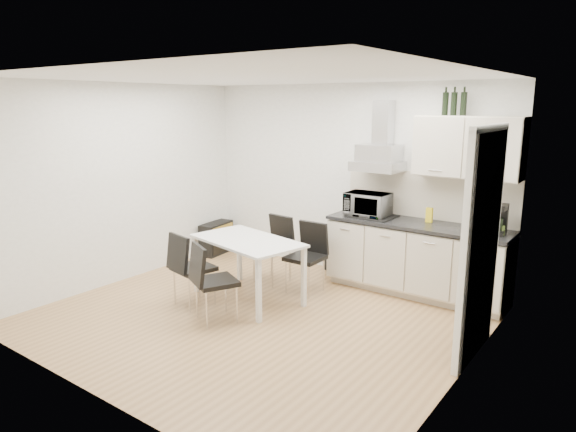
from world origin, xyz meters
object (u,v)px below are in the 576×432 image
kitchenette (421,230)px  chair_far_right (305,259)px  floor_speaker (332,261)px  chair_far_left (272,250)px  dining_table (248,246)px  guitar_amp (216,238)px  chair_near_left (194,269)px  chair_near_right (216,283)px

kitchenette → chair_far_right: (-1.18, -0.78, -0.39)m
chair_far_right → floor_speaker: 1.01m
chair_far_left → chair_far_right: same height
kitchenette → dining_table: (-1.61, -1.37, -0.17)m
kitchenette → dining_table: size_ratio=1.70×
guitar_amp → floor_speaker: 1.97m
kitchenette → floor_speaker: kitchenette is taller
dining_table → guitar_amp: (-1.68, 1.20, -0.42)m
kitchenette → chair_near_left: size_ratio=2.86×
chair_near_left → guitar_amp: size_ratio=1.42×
kitchenette → chair_far_right: bearing=-146.6°
kitchenette → chair_far_left: size_ratio=2.86×
chair_far_right → dining_table: bearing=53.6°
dining_table → chair_near_right: 0.74m
chair_near_right → chair_near_left: bearing=-172.4°
chair_far_right → floor_speaker: chair_far_right is taller
dining_table → guitar_amp: dining_table is taller
guitar_amp → chair_far_right: bearing=-23.4°
chair_far_left → floor_speaker: bearing=-108.8°
chair_far_left → dining_table: bearing=107.9°
kitchenette → guitar_amp: kitchenette is taller
kitchenette → floor_speaker: bearing=173.0°
chair_near_right → floor_speaker: 2.26m
chair_near_left → floor_speaker: bearing=84.5°
kitchenette → chair_near_left: bearing=-136.9°
dining_table → floor_speaker: (0.26, 1.54, -0.52)m
chair_far_right → guitar_amp: (-2.11, 0.60, -0.19)m
kitchenette → chair_near_right: (-1.47, -2.07, -0.39)m
chair_far_left → chair_far_right: (0.57, -0.06, 0.00)m
kitchenette → chair_near_right: 2.57m
guitar_amp → floor_speaker: size_ratio=2.20×
kitchenette → dining_table: bearing=-139.6°
kitchenette → chair_far_left: kitchenette is taller
chair_far_left → chair_far_right: bearing=179.3°
kitchenette → floor_speaker: size_ratio=8.94×
dining_table → chair_far_left: bearing=114.4°
dining_table → chair_far_left: 0.71m
chair_near_right → kitchenette: bearing=81.3°
dining_table → chair_far_left: chair_far_left is taller
dining_table → chair_far_right: size_ratio=1.69×
chair_near_right → floor_speaker: size_ratio=3.12×
dining_table → chair_near_right: (0.14, -0.69, -0.22)m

